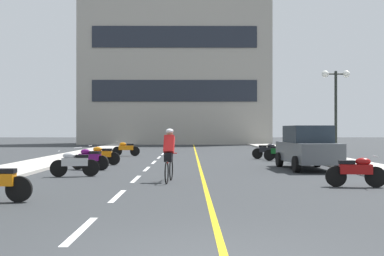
{
  "coord_description": "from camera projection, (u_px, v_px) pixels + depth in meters",
  "views": [
    {
      "loc": [
        -0.21,
        -5.77,
        1.67
      ],
      "look_at": [
        -0.06,
        21.09,
        1.74
      ],
      "focal_mm": 44.07,
      "sensor_mm": 36.0,
      "label": 1
    }
  ],
  "objects": [
    {
      "name": "office_building",
      "position": [
        175.0,
        60.0,
        54.18
      ],
      "size": [
        21.2,
        6.92,
        19.41
      ],
      "color": "#9E998E",
      "rests_on": "ground"
    },
    {
      "name": "cyclist_rider",
      "position": [
        169.0,
        154.0,
        14.93
      ],
      "size": [
        0.43,
        1.77,
        1.71
      ],
      "color": "black",
      "rests_on": "ground"
    },
    {
      "name": "motorcycle_6",
      "position": [
        280.0,
        152.0,
        24.78
      ],
      "size": [
        1.66,
        0.75,
        0.92
      ],
      "color": "black",
      "rests_on": "ground"
    },
    {
      "name": "centre_line_yellow",
      "position": [
        197.0,
        156.0,
        29.77
      ],
      "size": [
        0.12,
        66.0,
        0.01
      ],
      "primitive_type": "cube",
      "color": "gold",
      "rests_on": "ground"
    },
    {
      "name": "lane_dash_3",
      "position": [
        147.0,
        169.0,
        19.76
      ],
      "size": [
        0.14,
        2.2,
        0.01
      ],
      "primitive_type": "cube",
      "color": "silver",
      "rests_on": "ground"
    },
    {
      "name": "motorcycle_4",
      "position": [
        90.0,
        158.0,
        19.34
      ],
      "size": [
        1.65,
        0.76,
        0.92
      ],
      "color": "black",
      "rests_on": "ground"
    },
    {
      "name": "motorcycle_5",
      "position": [
        102.0,
        155.0,
        21.92
      ],
      "size": [
        1.7,
        0.6,
        0.92
      ],
      "color": "black",
      "rests_on": "ground"
    },
    {
      "name": "motorcycle_3",
      "position": [
        74.0,
        163.0,
        16.56
      ],
      "size": [
        1.69,
        0.6,
        0.92
      ],
      "color": "black",
      "rests_on": "ground"
    },
    {
      "name": "motorcycle_8",
      "position": [
        126.0,
        148.0,
        29.23
      ],
      "size": [
        1.7,
        0.6,
        0.92
      ],
      "color": "black",
      "rests_on": "ground"
    },
    {
      "name": "lane_dash_2",
      "position": [
        136.0,
        179.0,
        15.76
      ],
      "size": [
        0.14,
        2.2,
        0.01
      ],
      "primitive_type": "cube",
      "color": "silver",
      "rests_on": "ground"
    },
    {
      "name": "lane_dash_1",
      "position": [
        118.0,
        196.0,
        11.76
      ],
      "size": [
        0.14,
        2.2,
        0.01
      ],
      "primitive_type": "cube",
      "color": "silver",
      "rests_on": "ground"
    },
    {
      "name": "motorcycle_2",
      "position": [
        356.0,
        171.0,
        13.55
      ],
      "size": [
        1.7,
        0.6,
        0.92
      ],
      "color": "black",
      "rests_on": "ground"
    },
    {
      "name": "curb_right",
      "position": [
        306.0,
        155.0,
        29.81
      ],
      "size": [
        2.4,
        72.0,
        0.12
      ],
      "primitive_type": "cube",
      "color": "#B7B2A8",
      "rests_on": "ground"
    },
    {
      "name": "curb_left",
      "position": [
        79.0,
        155.0,
        29.73
      ],
      "size": [
        2.4,
        72.0,
        0.12
      ],
      "primitive_type": "cube",
      "color": "#B7B2A8",
      "rests_on": "ground"
    },
    {
      "name": "parked_car_near",
      "position": [
        307.0,
        147.0,
        19.57
      ],
      "size": [
        2.06,
        4.27,
        1.82
      ],
      "color": "black",
      "rests_on": "ground"
    },
    {
      "name": "lane_dash_9",
      "position": [
        170.0,
        147.0,
        43.76
      ],
      "size": [
        0.14,
        2.2,
        0.01
      ],
      "primitive_type": "cube",
      "color": "silver",
      "rests_on": "ground"
    },
    {
      "name": "lane_dash_5",
      "position": [
        159.0,
        157.0,
        27.76
      ],
      "size": [
        0.14,
        2.2,
        0.01
      ],
      "primitive_type": "cube",
      "color": "silver",
      "rests_on": "ground"
    },
    {
      "name": "motorcycle_7",
      "position": [
        267.0,
        151.0,
        26.41
      ],
      "size": [
        1.7,
        0.6,
        0.92
      ],
      "color": "black",
      "rests_on": "ground"
    },
    {
      "name": "lane_dash_8",
      "position": [
        168.0,
        149.0,
        39.76
      ],
      "size": [
        0.14,
        2.2,
        0.01
      ],
      "primitive_type": "cube",
      "color": "silver",
      "rests_on": "ground"
    },
    {
      "name": "lane_dash_7",
      "position": [
        166.0,
        151.0,
        35.76
      ],
      "size": [
        0.14,
        2.2,
        0.01
      ],
      "primitive_type": "cube",
      "color": "silver",
      "rests_on": "ground"
    },
    {
      "name": "lane_dash_6",
      "position": [
        163.0,
        154.0,
        31.76
      ],
      "size": [
        0.14,
        2.2,
        0.01
      ],
      "primitive_type": "cube",
      "color": "silver",
      "rests_on": "ground"
    },
    {
      "name": "ground_plane",
      "position": [
        193.0,
        159.0,
        26.77
      ],
      "size": [
        140.0,
        140.0,
        0.0
      ],
      "primitive_type": "plane",
      "color": "#2D3033"
    },
    {
      "name": "lane_dash_4",
      "position": [
        154.0,
        162.0,
        23.76
      ],
      "size": [
        0.14,
        2.2,
        0.01
      ],
      "primitive_type": "cube",
      "color": "silver",
      "rests_on": "ground"
    },
    {
      "name": "lane_dash_10",
      "position": [
        172.0,
        146.0,
        47.76
      ],
      "size": [
        0.14,
        2.2,
        0.01
      ],
      "primitive_type": "cube",
      "color": "silver",
      "rests_on": "ground"
    },
    {
      "name": "lane_dash_0",
      "position": [
        81.0,
        230.0,
        7.76
      ],
      "size": [
        0.14,
        2.2,
        0.01
      ],
      "primitive_type": "cube",
      "color": "silver",
      "rests_on": "ground"
    },
    {
      "name": "street_lamp_mid",
      "position": [
        336.0,
        93.0,
        24.34
      ],
      "size": [
        1.46,
        0.36,
        4.59
      ],
      "color": "black",
      "rests_on": "curb_right"
    },
    {
      "name": "lane_dash_11",
      "position": [
        173.0,
        144.0,
        51.75
      ],
      "size": [
        0.14,
        2.2,
        0.01
      ],
      "primitive_type": "cube",
      "color": "silver",
      "rests_on": "ground"
    }
  ]
}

